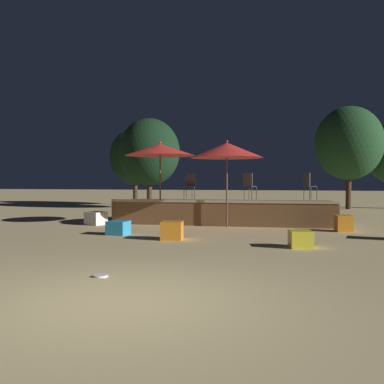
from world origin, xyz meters
name	(u,v)px	position (x,y,z in m)	size (l,w,h in m)	color
ground_plane	(118,303)	(0.00, 0.00, 0.00)	(120.00, 120.00, 0.00)	tan
wooden_deck	(224,212)	(-0.03, 10.12, 0.39)	(7.54, 2.38, 0.86)	brown
patio_umbrella_0	(160,150)	(-2.05, 8.99, 2.55)	(2.38, 2.38, 2.83)	brown
patio_umbrella_1	(227,150)	(0.25, 8.74, 2.48)	(2.35, 2.35, 2.80)	brown
cube_seat_0	(344,223)	(3.78, 8.31, 0.24)	(0.51, 0.51, 0.48)	orange
cube_seat_2	(172,230)	(-0.76, 5.59, 0.23)	(0.58, 0.58, 0.47)	orange
cube_seat_3	(118,228)	(-2.47, 6.23, 0.19)	(0.58, 0.58, 0.38)	#2D9EDB
cube_seat_4	(301,239)	(2.41, 4.93, 0.19)	(0.57, 0.57, 0.39)	yellow
cube_seat_5	(96,218)	(-4.22, 8.59, 0.22)	(0.74, 0.74, 0.44)	white
bistro_chair_0	(308,184)	(2.85, 9.93, 1.40)	(0.48, 0.48, 0.90)	#47474C
bistro_chair_1	(249,184)	(0.89, 9.66, 1.40)	(0.46, 0.46, 0.90)	#47474C
bistro_chair_2	(190,183)	(-1.22, 9.91, 1.40)	(0.40, 0.40, 0.90)	#47474C
frisbee_disc	(101,276)	(-0.79, 1.27, 0.02)	(0.23, 0.23, 0.03)	white
background_tree_1	(135,157)	(-6.86, 20.05, 2.96)	(3.10, 3.10, 4.67)	#3D2B1C
background_tree_3	(149,152)	(-5.00, 17.08, 3.03)	(3.28, 3.28, 4.84)	#3D2B1C
background_tree_4	(349,143)	(5.41, 18.66, 3.45)	(3.50, 3.50, 5.38)	#3D2B1C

